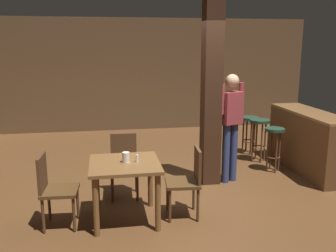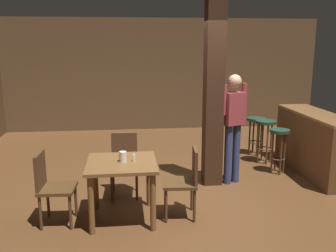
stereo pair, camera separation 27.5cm
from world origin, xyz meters
name	(u,v)px [view 2 (the right image)]	position (x,y,z in m)	size (l,w,h in m)	color
ground_plane	(195,195)	(0.00, 0.00, 0.00)	(10.80, 10.80, 0.00)	brown
wall_back	(163,75)	(0.00, 4.50, 1.40)	(8.00, 0.10, 2.80)	brown
pillar	(214,96)	(0.35, 0.48, 1.40)	(0.28, 0.28, 2.80)	#382114
dining_table	(122,173)	(-1.05, -0.63, 0.61)	(0.85, 0.85, 0.75)	brown
chair_north	(124,161)	(-1.02, 0.18, 0.51)	(0.44, 0.44, 0.89)	#4C3319
chair_east	(186,179)	(-0.26, -0.64, 0.51)	(0.46, 0.46, 0.89)	#4C3319
chair_west	(51,184)	(-1.91, -0.65, 0.51)	(0.45, 0.45, 0.89)	#4C3319
napkin_cup	(123,157)	(-1.03, -0.62, 0.82)	(0.09, 0.09, 0.13)	silver
salt_shaker	(134,158)	(-0.90, -0.63, 0.80)	(0.03, 0.03, 0.09)	silver
standing_person	(233,121)	(0.67, 0.45, 1.00)	(0.46, 0.32, 1.72)	maroon
bar_counter	(310,143)	(2.11, 0.75, 0.53)	(0.56, 1.95, 1.04)	brown
bar_stool_near	(279,141)	(1.58, 0.80, 0.57)	(0.33, 0.33, 0.77)	#1E3828
bar_stool_mid	(265,131)	(1.56, 1.38, 0.61)	(0.37, 0.37, 0.80)	#1E3828
bar_stool_far	(256,127)	(1.57, 1.90, 0.57)	(0.37, 0.37, 0.75)	#1E3828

